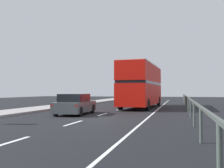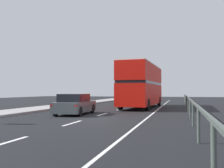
{
  "view_description": "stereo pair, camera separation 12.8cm",
  "coord_description": "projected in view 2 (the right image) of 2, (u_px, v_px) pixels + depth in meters",
  "views": [
    {
      "loc": [
        5.19,
        -14.69,
        1.62
      ],
      "look_at": [
        -0.1,
        5.29,
        2.2
      ],
      "focal_mm": 40.89,
      "sensor_mm": 36.0,
      "label": 1
    },
    {
      "loc": [
        5.31,
        -14.66,
        1.62
      ],
      "look_at": [
        -0.1,
        5.29,
        2.2
      ],
      "focal_mm": 40.89,
      "sensor_mm": 36.0,
      "label": 2
    }
  ],
  "objects": [
    {
      "name": "double_decker_bus_red",
      "position": [
        142.0,
        85.0,
        25.04
      ],
      "size": [
        3.03,
        10.44,
        4.22
      ],
      "rotation": [
        0.0,
        0.0,
        -0.05
      ],
      "color": "red",
      "rests_on": "ground"
    },
    {
      "name": "ground_plane",
      "position": [
        91.0,
        119.0,
        15.49
      ],
      "size": [
        73.21,
        120.0,
        0.1
      ],
      "primitive_type": "cube",
      "color": "black"
    },
    {
      "name": "hatchback_car_near",
      "position": [
        75.0,
        104.0,
        17.83
      ],
      "size": [
        2.05,
        4.35,
        1.43
      ],
      "rotation": [
        0.0,
        0.0,
        0.06
      ],
      "color": "#444B4F",
      "rests_on": "ground"
    },
    {
      "name": "sedan_car_ahead",
      "position": [
        128.0,
        97.0,
        38.22
      ],
      "size": [
        1.87,
        4.52,
        1.46
      ],
      "rotation": [
        0.0,
        0.0,
        -0.02
      ],
      "color": "maroon",
      "rests_on": "ground"
    },
    {
      "name": "bridge_side_railing",
      "position": [
        187.0,
        99.0,
        22.67
      ],
      "size": [
        0.1,
        42.0,
        1.16
      ],
      "color": "#434D47",
      "rests_on": "ground"
    },
    {
      "name": "lane_paint_markings",
      "position": [
        144.0,
        109.0,
        23.08
      ],
      "size": [
        3.47,
        46.0,
        0.01
      ],
      "color": "silver",
      "rests_on": "ground"
    }
  ]
}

